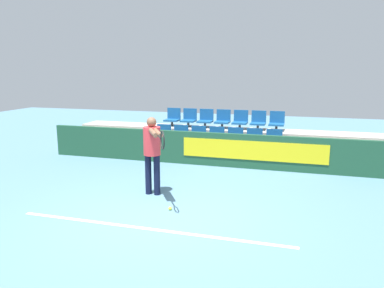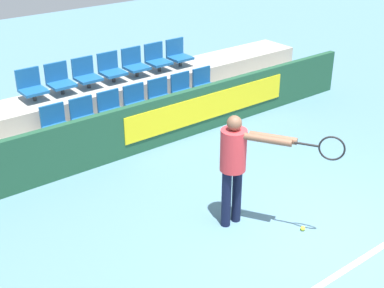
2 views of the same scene
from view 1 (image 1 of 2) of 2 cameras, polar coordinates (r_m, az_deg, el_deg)
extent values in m
plane|color=slate|center=(6.72, -4.77, -10.93)|extent=(30.00, 30.00, 0.00)
cube|color=white|center=(6.25, -6.63, -12.71)|extent=(4.71, 0.08, 0.01)
cube|color=#1E4C33|center=(9.95, 2.83, -0.78)|extent=(9.40, 0.12, 0.89)
cube|color=yellow|center=(9.68, 9.25, -1.00)|extent=(3.70, 0.02, 0.49)
cube|color=#ADA89E|center=(10.51, 3.49, -1.52)|extent=(9.00, 0.90, 0.39)
cube|color=#ADA89E|center=(11.32, 4.53, 0.43)|extent=(9.00, 0.90, 0.79)
cylinder|color=#333333|center=(10.95, -4.60, 0.46)|extent=(0.07, 0.07, 0.15)
cube|color=#195693|center=(10.93, -4.61, 0.98)|extent=(0.43, 0.42, 0.05)
cube|color=#195693|center=(11.07, -4.27, 2.15)|extent=(0.43, 0.04, 0.34)
cylinder|color=#333333|center=(10.77, -1.96, 0.30)|extent=(0.07, 0.07, 0.15)
cube|color=#195693|center=(10.75, -1.96, 0.84)|extent=(0.43, 0.42, 0.05)
cube|color=#195693|center=(10.90, -1.65, 2.03)|extent=(0.43, 0.04, 0.34)
cylinder|color=#333333|center=(10.62, 0.77, 0.15)|extent=(0.07, 0.07, 0.15)
cube|color=#195693|center=(10.60, 0.77, 0.69)|extent=(0.43, 0.42, 0.05)
cube|color=#195693|center=(10.75, 1.05, 1.90)|extent=(0.43, 0.04, 0.34)
cylinder|color=#333333|center=(10.49, 3.57, -0.02)|extent=(0.07, 0.07, 0.15)
cube|color=#195693|center=(10.47, 3.57, 0.53)|extent=(0.43, 0.42, 0.05)
cube|color=#195693|center=(10.62, 3.82, 1.76)|extent=(0.43, 0.04, 0.34)
cylinder|color=#333333|center=(10.39, 6.43, -0.18)|extent=(0.07, 0.07, 0.15)
cube|color=#195693|center=(10.37, 6.44, 0.37)|extent=(0.43, 0.42, 0.05)
cube|color=#195693|center=(10.52, 6.65, 1.61)|extent=(0.43, 0.04, 0.34)
cylinder|color=#333333|center=(10.31, 9.34, -0.35)|extent=(0.07, 0.07, 0.15)
cube|color=#195693|center=(10.29, 9.35, 0.21)|extent=(0.43, 0.42, 0.05)
cube|color=#195693|center=(10.44, 9.52, 1.46)|extent=(0.43, 0.04, 0.34)
cylinder|color=#333333|center=(10.26, 12.28, -0.52)|extent=(0.07, 0.07, 0.15)
cube|color=#195693|center=(10.24, 12.30, 0.04)|extent=(0.43, 0.42, 0.05)
cube|color=#195693|center=(10.39, 12.43, 1.30)|extent=(0.43, 0.04, 0.34)
cylinder|color=#333333|center=(11.71, -3.06, 3.15)|extent=(0.07, 0.07, 0.15)
cube|color=#195693|center=(11.70, -3.07, 3.65)|extent=(0.43, 0.42, 0.05)
cube|color=#195693|center=(11.85, -2.77, 4.70)|extent=(0.43, 0.04, 0.34)
cylinder|color=#333333|center=(11.55, -0.57, 3.05)|extent=(0.07, 0.07, 0.15)
cube|color=#195693|center=(11.53, -0.57, 3.55)|extent=(0.43, 0.42, 0.05)
cube|color=#195693|center=(11.69, -0.29, 4.62)|extent=(0.43, 0.04, 0.34)
cylinder|color=#333333|center=(11.40, 1.99, 2.93)|extent=(0.07, 0.07, 0.15)
cube|color=#195693|center=(11.39, 2.00, 3.44)|extent=(0.43, 0.42, 0.05)
cube|color=#195693|center=(11.55, 2.24, 4.53)|extent=(0.43, 0.04, 0.34)
cylinder|color=#333333|center=(11.28, 4.61, 2.81)|extent=(0.07, 0.07, 0.15)
cube|color=#195693|center=(11.27, 4.62, 3.33)|extent=(0.43, 0.42, 0.05)
cube|color=#195693|center=(11.43, 4.83, 4.43)|extent=(0.43, 0.04, 0.34)
cylinder|color=#333333|center=(11.19, 7.28, 2.68)|extent=(0.07, 0.07, 0.15)
cube|color=#195693|center=(11.17, 7.29, 3.20)|extent=(0.43, 0.42, 0.05)
cube|color=#195693|center=(11.33, 7.48, 4.31)|extent=(0.43, 0.04, 0.34)
cylinder|color=#333333|center=(11.12, 9.99, 2.55)|extent=(0.07, 0.07, 0.15)
cube|color=#195693|center=(11.10, 10.01, 3.06)|extent=(0.43, 0.42, 0.05)
cube|color=#195693|center=(11.26, 10.15, 4.18)|extent=(0.43, 0.04, 0.34)
cylinder|color=#333333|center=(11.07, 12.72, 2.40)|extent=(0.07, 0.07, 0.15)
cube|color=#195693|center=(11.06, 12.75, 2.92)|extent=(0.43, 0.42, 0.05)
cube|color=#195693|center=(11.22, 12.86, 4.05)|extent=(0.43, 0.04, 0.34)
cylinder|color=black|center=(7.76, -6.67, -4.60)|extent=(0.13, 0.13, 0.84)
cylinder|color=black|center=(7.69, -5.37, -4.72)|extent=(0.13, 0.13, 0.84)
cylinder|color=red|center=(7.56, -6.13, 0.46)|extent=(0.34, 0.34, 0.57)
sphere|color=brown|center=(7.50, -6.20, 3.35)|extent=(0.20, 0.20, 0.20)
cylinder|color=brown|center=(7.08, -5.95, 1.73)|extent=(0.39, 0.56, 0.09)
cylinder|color=brown|center=(7.04, -5.24, 1.69)|extent=(0.39, 0.56, 0.09)
cylinder|color=black|center=(6.62, -4.98, 1.07)|extent=(0.18, 0.27, 0.03)
torus|color=black|center=(6.33, -4.52, 0.60)|extent=(0.19, 0.29, 0.32)
sphere|color=#CCDB33|center=(6.97, -3.36, -9.78)|extent=(0.07, 0.07, 0.07)
camera|label=2|loc=(7.63, -58.17, 19.01)|focal=50.00mm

